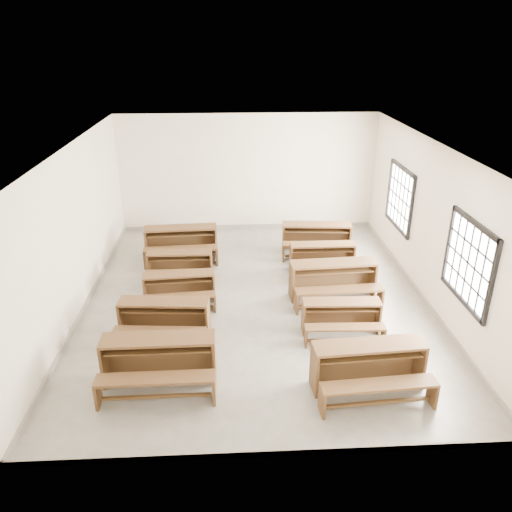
{
  "coord_description": "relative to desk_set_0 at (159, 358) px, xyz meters",
  "views": [
    {
      "loc": [
        -0.49,
        -9.14,
        5.08
      ],
      "look_at": [
        0.0,
        0.0,
        1.0
      ],
      "focal_mm": 35.0,
      "sensor_mm": 36.0,
      "label": 1
    }
  ],
  "objects": [
    {
      "name": "desk_set_6",
      "position": [
        3.16,
        1.28,
        -0.09
      ],
      "size": [
        1.44,
        0.78,
        0.64
      ],
      "rotation": [
        0.0,
        0.0,
        -0.03
      ],
      "color": "brown",
      "rests_on": "ground"
    },
    {
      "name": "desk_set_0",
      "position": [
        0.0,
        0.0,
        0.0
      ],
      "size": [
        1.77,
        0.93,
        0.79
      ],
      "rotation": [
        0.0,
        0.0,
        0.01
      ],
      "color": "brown",
      "rests_on": "ground"
    },
    {
      "name": "desk_set_3",
      "position": [
        0.01,
        3.68,
        -0.09
      ],
      "size": [
        1.44,
        0.76,
        0.65
      ],
      "rotation": [
        0.0,
        0.0,
        -0.01
      ],
      "color": "brown",
      "rests_on": "ground"
    },
    {
      "name": "desk_set_4",
      "position": [
        -0.06,
        4.88,
        -0.0
      ],
      "size": [
        1.8,
        1.01,
        0.79
      ],
      "rotation": [
        0.0,
        0.0,
        0.06
      ],
      "color": "brown",
      "rests_on": "ground"
    },
    {
      "name": "desk_set_7",
      "position": [
        3.27,
        2.62,
        0.0
      ],
      "size": [
        1.83,
        1.03,
        0.8
      ],
      "rotation": [
        0.0,
        0.0,
        0.06
      ],
      "color": "brown",
      "rests_on": "ground"
    },
    {
      "name": "desk_set_9",
      "position": [
        3.31,
        4.97,
        -0.02
      ],
      "size": [
        1.77,
        1.03,
        0.77
      ],
      "rotation": [
        0.0,
        0.0,
        -0.08
      ],
      "color": "brown",
      "rests_on": "ground"
    },
    {
      "name": "desk_set_2",
      "position": [
        0.09,
        2.58,
        -0.09
      ],
      "size": [
        1.49,
        0.85,
        0.65
      ],
      "rotation": [
        0.0,
        0.0,
        0.08
      ],
      "color": "brown",
      "rests_on": "ground"
    },
    {
      "name": "desk_set_8",
      "position": [
        3.27,
        3.92,
        -0.07
      ],
      "size": [
        1.49,
        0.78,
        0.67
      ],
      "rotation": [
        0.0,
        0.0,
        -0.0
      ],
      "color": "brown",
      "rests_on": "ground"
    },
    {
      "name": "desk_set_1",
      "position": [
        -0.07,
        1.31,
        -0.04
      ],
      "size": [
        1.68,
        0.97,
        0.73
      ],
      "rotation": [
        0.0,
        0.0,
        -0.08
      ],
      "color": "brown",
      "rests_on": "ground"
    },
    {
      "name": "room",
      "position": [
        1.75,
        2.62,
        1.68
      ],
      "size": [
        8.5,
        8.5,
        3.2
      ],
      "color": "gray",
      "rests_on": "ground"
    },
    {
      "name": "desk_set_5",
      "position": [
        3.24,
        -0.32,
        -0.01
      ],
      "size": [
        1.78,
        1.01,
        0.78
      ],
      "rotation": [
        0.0,
        0.0,
        0.07
      ],
      "color": "brown",
      "rests_on": "ground"
    }
  ]
}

